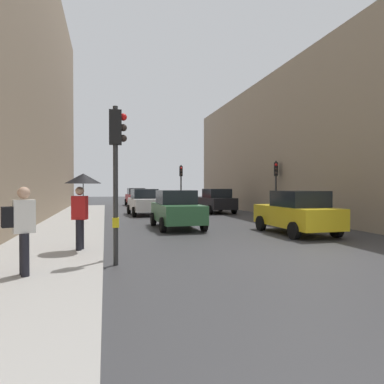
{
  "coord_description": "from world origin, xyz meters",
  "views": [
    {
      "loc": [
        -5.35,
        -8.75,
        1.94
      ],
      "look_at": [
        -1.47,
        7.16,
        1.68
      ],
      "focal_mm": 33.35,
      "sensor_mm": 36.0,
      "label": 1
    }
  ],
  "objects": [
    {
      "name": "car_dark_suv",
      "position": [
        2.52,
        16.19,
        0.88
      ],
      "size": [
        2.17,
        4.28,
        1.76
      ],
      "color": "black",
      "rests_on": "ground"
    },
    {
      "name": "car_green_estate",
      "position": [
        -2.13,
        7.48,
        0.88
      ],
      "size": [
        2.08,
        4.23,
        1.76
      ],
      "color": "#2D6038",
      "rests_on": "ground"
    },
    {
      "name": "pedestrian_with_umbrella",
      "position": [
        -5.98,
        1.66,
        1.84
      ],
      "size": [
        1.0,
        1.0,
        2.14
      ],
      "color": "black",
      "rests_on": "sidewalk_kerb"
    },
    {
      "name": "pedestrian_with_black_backpack",
      "position": [
        -6.97,
        -1.09,
        1.16
      ],
      "size": [
        0.66,
        0.45,
        1.77
      ],
      "color": "black",
      "rests_on": "sidewalk_kerb"
    },
    {
      "name": "sidewalk_kerb",
      "position": [
        -6.93,
        6.0,
        0.08
      ],
      "size": [
        3.04,
        40.0,
        0.16
      ],
      "primitive_type": "cube",
      "color": "#A8A5A0",
      "rests_on": "ground"
    },
    {
      "name": "building_facade_right",
      "position": [
        11.41,
        13.04,
        4.75
      ],
      "size": [
        12.0,
        33.43,
        9.5
      ],
      "primitive_type": "cube",
      "color": "gray",
      "rests_on": "ground"
    },
    {
      "name": "ground_plane",
      "position": [
        0.0,
        0.0,
        0.0
      ],
      "size": [
        120.0,
        120.0,
        0.0
      ],
      "primitive_type": "plane",
      "color": "#38383A"
    },
    {
      "name": "traffic_light_mid_street",
      "position": [
        5.1,
        11.79,
        2.44
      ],
      "size": [
        0.34,
        0.45,
        3.54
      ],
      "color": "#2D2D2D",
      "rests_on": "ground"
    },
    {
      "name": "car_white_compact",
      "position": [
        -2.76,
        15.48,
        0.88
      ],
      "size": [
        2.21,
        4.3,
        1.76
      ],
      "color": "silver",
      "rests_on": "ground"
    },
    {
      "name": "car_red_sedan",
      "position": [
        -2.3,
        27.68,
        0.88
      ],
      "size": [
        2.18,
        4.28,
        1.76
      ],
      "color": "red",
      "rests_on": "ground"
    },
    {
      "name": "car_yellow_taxi",
      "position": [
        2.21,
        4.29,
        0.88
      ],
      "size": [
        2.11,
        4.25,
        1.76
      ],
      "color": "yellow",
      "rests_on": "ground"
    },
    {
      "name": "traffic_light_far_median",
      "position": [
        0.83,
        20.48,
        2.57
      ],
      "size": [
        0.25,
        0.43,
        3.73
      ],
      "color": "#2D2D2D",
      "rests_on": "ground"
    },
    {
      "name": "traffic_light_near_left",
      "position": [
        -5.08,
        0.18,
        2.69
      ],
      "size": [
        0.43,
        0.25,
        3.9
      ],
      "color": "#2D2D2D",
      "rests_on": "ground"
    }
  ]
}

